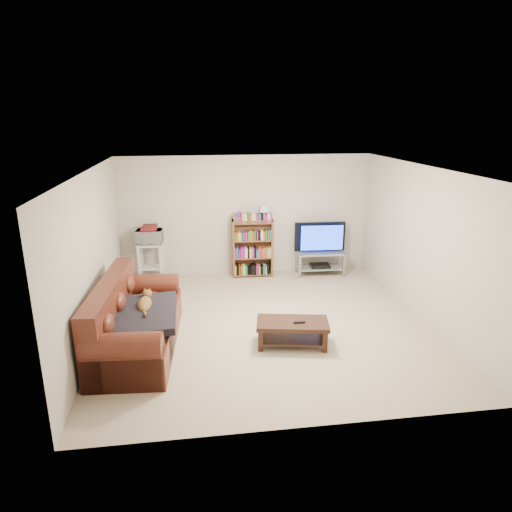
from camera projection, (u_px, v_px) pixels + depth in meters
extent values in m
plane|color=beige|center=(266.00, 324.00, 7.14)|extent=(5.00, 5.00, 0.00)
plane|color=white|center=(267.00, 169.00, 6.43)|extent=(5.00, 5.00, 0.00)
plane|color=beige|center=(246.00, 216.00, 9.15)|extent=(5.00, 0.00, 5.00)
plane|color=beige|center=(309.00, 323.00, 4.42)|extent=(5.00, 0.00, 5.00)
plane|color=beige|center=(92.00, 258.00, 6.45)|extent=(0.00, 5.00, 5.00)
plane|color=beige|center=(424.00, 244.00, 7.13)|extent=(0.00, 5.00, 5.00)
cube|color=#542115|center=(139.00, 333.00, 6.37)|extent=(1.14, 2.35, 0.44)
cube|color=#542115|center=(111.00, 315.00, 6.26)|extent=(0.42, 2.30, 0.96)
cube|color=#542115|center=(124.00, 368.00, 5.38)|extent=(0.95, 0.30, 0.56)
cube|color=#542115|center=(150.00, 301.00, 7.33)|extent=(0.95, 0.30, 0.56)
cube|color=black|center=(143.00, 314.00, 6.13)|extent=(0.90, 1.16, 0.19)
cube|color=black|center=(293.00, 323.00, 6.40)|extent=(1.08, 0.67, 0.06)
cube|color=black|center=(292.00, 338.00, 6.47)|extent=(0.97, 0.61, 0.03)
cube|color=black|center=(261.00, 341.00, 6.28)|extent=(0.08, 0.08, 0.30)
cube|color=black|center=(325.00, 342.00, 6.25)|extent=(0.08, 0.08, 0.30)
cube|color=black|center=(261.00, 329.00, 6.65)|extent=(0.08, 0.08, 0.30)
cube|color=black|center=(322.00, 330.00, 6.62)|extent=(0.08, 0.08, 0.30)
cube|color=black|center=(299.00, 322.00, 6.34)|extent=(0.17, 0.05, 0.02)
cube|color=#999EA3|center=(320.00, 253.00, 9.24)|extent=(0.98, 0.48, 0.03)
cube|color=#999EA3|center=(320.00, 267.00, 9.34)|extent=(0.93, 0.45, 0.02)
cube|color=gray|center=(300.00, 267.00, 9.09)|extent=(0.05, 0.05, 0.48)
cube|color=gray|center=(344.00, 265.00, 9.17)|extent=(0.05, 0.05, 0.48)
cube|color=gray|center=(296.00, 261.00, 9.45)|extent=(0.05, 0.05, 0.48)
cube|color=gray|center=(339.00, 260.00, 9.53)|extent=(0.05, 0.05, 0.48)
imported|color=black|center=(321.00, 238.00, 9.15)|extent=(1.04, 0.18, 0.60)
cube|color=black|center=(320.00, 266.00, 9.33)|extent=(0.40, 0.29, 0.06)
cube|color=brown|center=(233.00, 249.00, 9.08)|extent=(0.05, 0.25, 1.17)
cube|color=brown|center=(272.00, 248.00, 9.16)|extent=(0.05, 0.25, 1.17)
cube|color=brown|center=(252.00, 220.00, 8.96)|extent=(0.82, 0.28, 0.03)
cube|color=maroon|center=(243.00, 218.00, 8.92)|extent=(0.24, 0.19, 0.06)
cube|color=silver|center=(150.00, 244.00, 8.74)|extent=(0.51, 0.39, 0.04)
cube|color=silver|center=(152.00, 267.00, 8.88)|extent=(0.46, 0.35, 0.03)
cube|color=silver|center=(140.00, 266.00, 8.71)|extent=(0.05, 0.05, 0.74)
cube|color=silver|center=(161.00, 266.00, 8.74)|extent=(0.05, 0.05, 0.74)
cube|color=silver|center=(142.00, 262.00, 8.97)|extent=(0.05, 0.05, 0.74)
cube|color=silver|center=(163.00, 261.00, 9.00)|extent=(0.05, 0.05, 0.74)
imported|color=silver|center=(150.00, 237.00, 8.69)|extent=(0.51, 0.36, 0.27)
cube|color=maroon|center=(149.00, 228.00, 8.65)|extent=(0.30, 0.27, 0.05)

